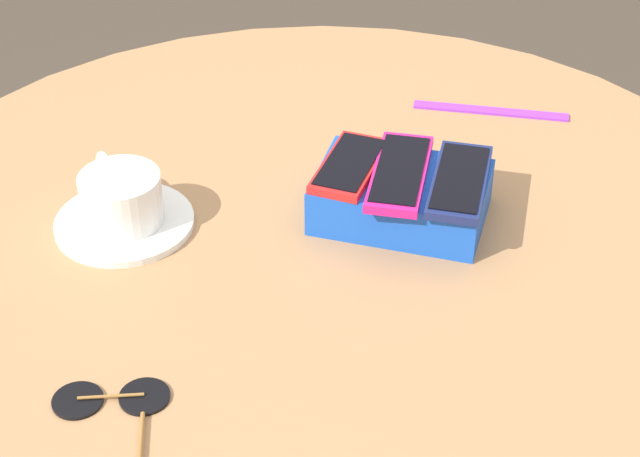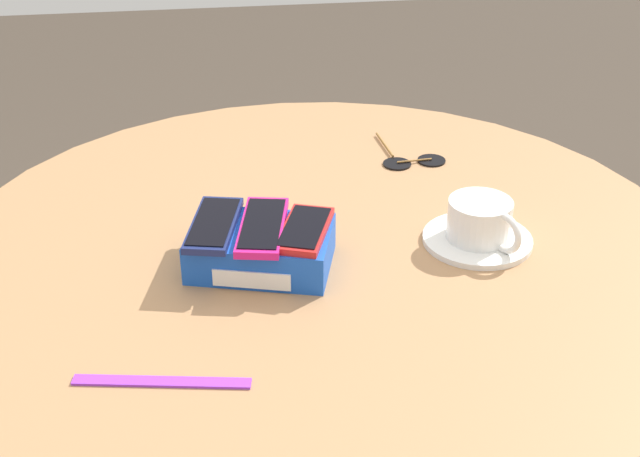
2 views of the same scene
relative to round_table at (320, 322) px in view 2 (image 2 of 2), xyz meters
name	(u,v)px [view 2 (image 2 of 2)]	position (x,y,z in m)	size (l,w,h in m)	color
round_table	(320,322)	(0.00, 0.00, 0.00)	(1.01, 1.01, 0.79)	#2D2D2D
phone_box	(261,248)	(-0.08, -0.05, 0.16)	(0.20, 0.16, 0.05)	blue
phone_navy	(214,225)	(-0.14, -0.03, 0.19)	(0.08, 0.14, 0.01)	navy
phone_magenta	(262,227)	(-0.08, -0.05, 0.19)	(0.08, 0.15, 0.01)	#D11975
phone_red	(305,230)	(-0.03, -0.06, 0.19)	(0.09, 0.13, 0.01)	red
saucer	(477,240)	(0.21, -0.03, 0.14)	(0.15, 0.15, 0.01)	white
coffee_cup	(481,220)	(0.21, -0.03, 0.17)	(0.08, 0.11, 0.06)	white
lanyard_strap	(162,382)	(-0.21, -0.27, 0.13)	(0.19, 0.02, 0.00)	purple
sunglasses	(411,160)	(0.18, 0.23, 0.13)	(0.10, 0.14, 0.01)	black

